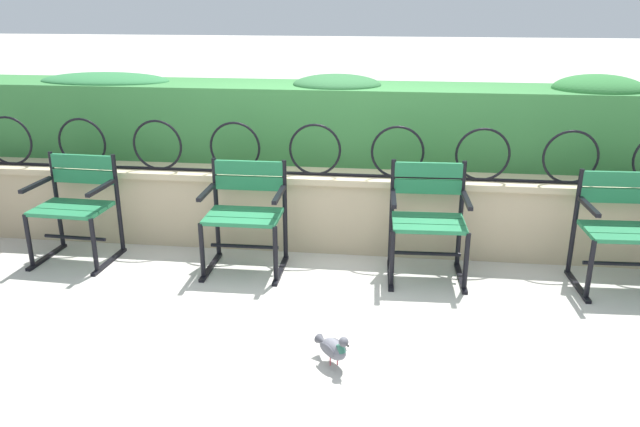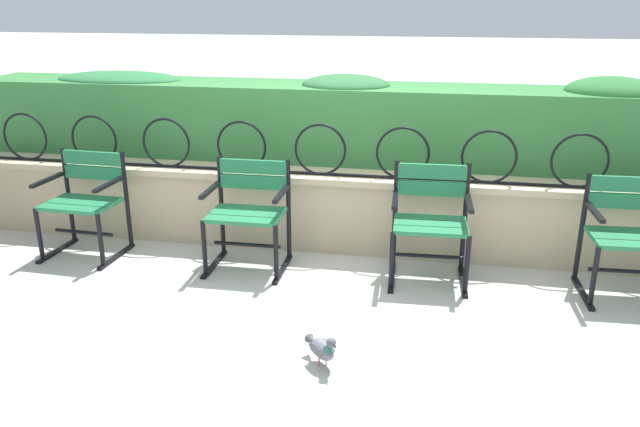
% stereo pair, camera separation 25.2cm
% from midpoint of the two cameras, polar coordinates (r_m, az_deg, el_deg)
% --- Properties ---
extents(ground_plane, '(60.00, 60.00, 0.00)m').
position_cam_midpoint_polar(ground_plane, '(4.50, 1.30, -7.19)').
color(ground_plane, '#BCB7AD').
extents(stone_wall, '(6.92, 0.41, 0.64)m').
position_cam_midpoint_polar(stone_wall, '(5.19, 2.93, 0.30)').
color(stone_wall, tan).
rests_on(stone_wall, ground).
extents(iron_arch_fence, '(6.39, 0.02, 0.42)m').
position_cam_midpoint_polar(iron_arch_fence, '(4.99, 1.62, 5.59)').
color(iron_arch_fence, black).
rests_on(iron_arch_fence, stone_wall).
extents(hedge_row, '(6.78, 0.69, 0.76)m').
position_cam_midpoint_polar(hedge_row, '(5.52, 3.83, 8.59)').
color(hedge_row, '#387A3D').
rests_on(hedge_row, stone_wall).
extents(park_chair_leftmost, '(0.60, 0.55, 0.82)m').
position_cam_midpoint_polar(park_chair_leftmost, '(5.33, -19.34, 1.21)').
color(park_chair_leftmost, '#237547').
rests_on(park_chair_leftmost, ground).
extents(park_chair_centre_left, '(0.60, 0.53, 0.82)m').
position_cam_midpoint_polar(park_chair_centre_left, '(4.80, -5.03, 0.31)').
color(park_chair_centre_left, '#237547').
rests_on(park_chair_centre_left, ground).
extents(park_chair_centre_right, '(0.58, 0.54, 0.85)m').
position_cam_midpoint_polar(park_chair_centre_right, '(4.66, 11.55, -0.53)').
color(park_chair_centre_right, '#237547').
rests_on(park_chair_centre_right, ground).
extents(park_chair_rightmost, '(0.63, 0.55, 0.83)m').
position_cam_midpoint_polar(park_chair_rightmost, '(4.88, 27.87, -1.57)').
color(park_chair_rightmost, '#237547').
rests_on(park_chair_rightmost, ground).
extents(pigeon_near_chairs, '(0.23, 0.24, 0.22)m').
position_cam_midpoint_polar(pigeon_near_chairs, '(3.63, 2.23, -12.18)').
color(pigeon_near_chairs, slate).
rests_on(pigeon_near_chairs, ground).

